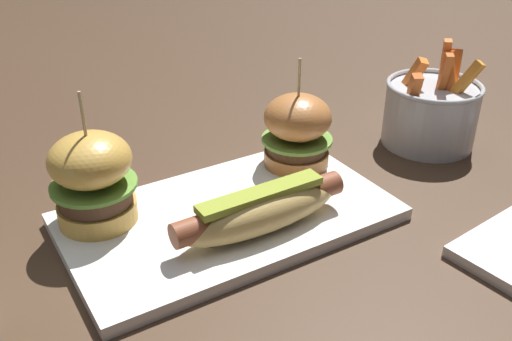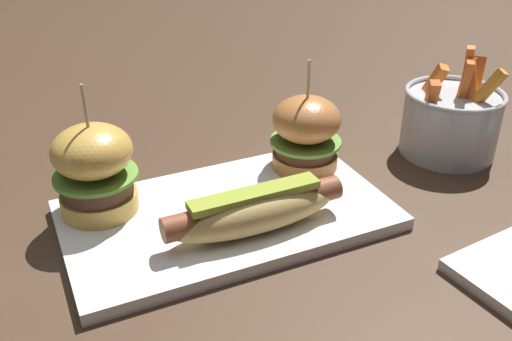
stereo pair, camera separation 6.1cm
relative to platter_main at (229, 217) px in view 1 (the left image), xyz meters
name	(u,v)px [view 1 (the left image)]	position (x,y,z in m)	size (l,w,h in m)	color
ground_plane	(229,222)	(0.00, 0.00, -0.01)	(3.00, 3.00, 0.00)	#422D1E
platter_main	(229,217)	(0.00, 0.00, 0.00)	(0.35, 0.20, 0.01)	white
hot_dog	(261,210)	(0.01, -0.05, 0.03)	(0.19, 0.05, 0.05)	tan
slider_left	(93,178)	(-0.12, 0.06, 0.06)	(0.09, 0.09, 0.14)	gold
slider_right	(297,130)	(0.12, 0.05, 0.05)	(0.09, 0.09, 0.13)	#B7713A
fries_bucket	(431,112)	(0.33, 0.03, 0.04)	(0.13, 0.13, 0.14)	#B7BABF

